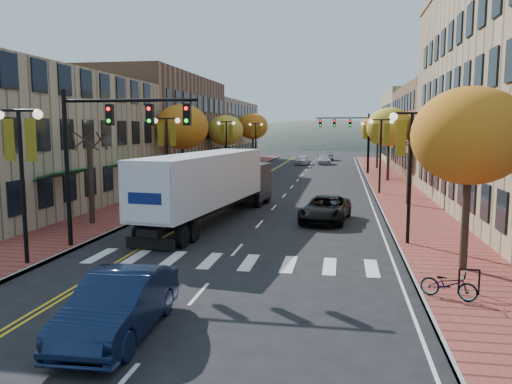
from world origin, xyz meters
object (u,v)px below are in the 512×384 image
at_px(black_suv, 325,209).
at_px(bicycle, 449,284).
at_px(navy_sedan, 119,305).
at_px(semi_truck, 213,181).

distance_m(black_suv, bicycle, 13.59).
bearing_deg(black_suv, navy_sedan, -98.19).
relative_size(navy_sedan, black_suv, 0.93).
distance_m(semi_truck, navy_sedan, 16.06).
height_order(navy_sedan, bicycle, navy_sedan).
height_order(semi_truck, bicycle, semi_truck).
height_order(black_suv, bicycle, black_suv).
relative_size(black_suv, bicycle, 3.15).
distance_m(navy_sedan, bicycle, 9.78).
distance_m(semi_truck, bicycle, 16.03).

